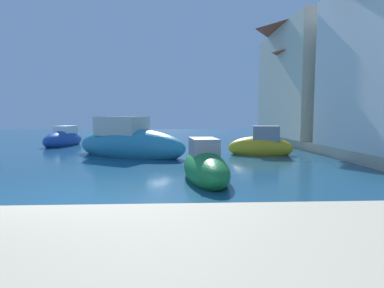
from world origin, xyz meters
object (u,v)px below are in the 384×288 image
Objects in this scene: moored_boat_0 at (129,143)px; moored_boat_6 at (261,146)px; waterfront_building_annex at (326,88)px; waterfront_building_far at (320,75)px; moored_boat_1 at (205,167)px; moored_boat_5 at (64,139)px.

moored_boat_0 reaches higher than moored_boat_6.
waterfront_building_far is at bearing 90.00° from waterfront_building_annex.
moored_boat_0 is at bearing -155.51° from waterfront_building_annex.
moored_boat_1 is 15.59m from waterfront_building_annex.
moored_boat_1 is (3.34, -5.90, -0.23)m from moored_boat_0.
moored_boat_6 is (3.44, 6.04, 0.06)m from moored_boat_1.
moored_boat_1 is 0.94× the size of moored_boat_5.
moored_boat_5 is 1.20× the size of moored_boat_6.
waterfront_building_annex is 1.48m from waterfront_building_far.
moored_boat_6 reaches higher than moored_boat_1.
waterfront_building_annex is at bearing 54.58° from moored_boat_0.
moored_boat_5 is at bearing -176.05° from waterfront_building_far.
moored_boat_5 is at bearing -179.28° from waterfront_building_annex.
moored_boat_0 reaches higher than moored_boat_5.
moored_boat_5 is at bearing -12.12° from moored_boat_6.
moored_boat_5 is 0.53× the size of waterfront_building_annex.
moored_boat_5 is 18.53m from waterfront_building_annex.
moored_boat_6 is (12.06, -5.51, 0.02)m from moored_boat_5.
moored_boat_5 is 18.80m from waterfront_building_far.
waterfront_building_annex is (18.19, 0.23, 3.53)m from moored_boat_5.
waterfront_building_far is at bearing -119.69° from moored_boat_6.
moored_boat_0 is 0.64× the size of waterfront_building_far.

